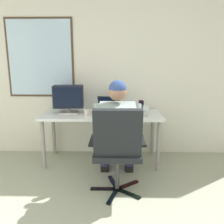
# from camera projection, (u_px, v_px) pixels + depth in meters

# --- Properties ---
(wall_rear) EXTENTS (5.83, 0.08, 2.70)m
(wall_rear) POSITION_uv_depth(u_px,v_px,m) (91.00, 66.00, 3.46)
(wall_rear) COLOR silver
(wall_rear) RESTS_ON ground
(desk) EXTENTS (1.66, 0.65, 0.71)m
(desk) POSITION_uv_depth(u_px,v_px,m) (102.00, 119.00, 3.24)
(desk) COLOR gray
(desk) RESTS_ON ground
(office_chair) EXTENTS (0.60, 0.59, 0.99)m
(office_chair) POSITION_uv_depth(u_px,v_px,m) (117.00, 146.00, 2.40)
(office_chair) COLOR black
(office_chair) RESTS_ON ground
(person_seated) EXTENTS (0.53, 0.78, 1.24)m
(person_seated) POSITION_uv_depth(u_px,v_px,m) (117.00, 130.00, 2.64)
(person_seated) COLOR #292951
(person_seated) RESTS_ON ground
(crt_monitor) EXTENTS (0.42, 0.24, 0.39)m
(crt_monitor) POSITION_uv_depth(u_px,v_px,m) (68.00, 97.00, 3.21)
(crt_monitor) COLOR beige
(crt_monitor) RESTS_ON desk
(laptop) EXTENTS (0.37, 0.36, 0.23)m
(laptop) POSITION_uv_depth(u_px,v_px,m) (108.00, 109.00, 3.27)
(laptop) COLOR black
(laptop) RESTS_ON desk
(wine_glass) EXTENTS (0.08, 0.08, 0.14)m
(wine_glass) POSITION_uv_depth(u_px,v_px,m) (146.00, 109.00, 3.05)
(wine_glass) COLOR silver
(wine_glass) RESTS_ON desk
(desk_speaker) EXTENTS (0.07, 0.09, 0.17)m
(desk_speaker) POSITION_uv_depth(u_px,v_px,m) (141.00, 106.00, 3.31)
(desk_speaker) COLOR black
(desk_speaker) RESTS_ON desk
(cd_case) EXTENTS (0.17, 0.15, 0.01)m
(cd_case) POSITION_uv_depth(u_px,v_px,m) (130.00, 115.00, 3.10)
(cd_case) COLOR #17A38F
(cd_case) RESTS_ON desk
(coffee_mug) EXTENTS (0.07, 0.07, 0.09)m
(coffee_mug) POSITION_uv_depth(u_px,v_px,m) (87.00, 113.00, 3.07)
(coffee_mug) COLOR beige
(coffee_mug) RESTS_ON desk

